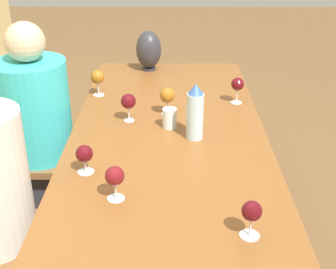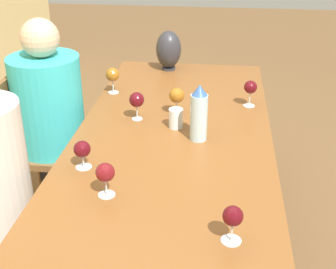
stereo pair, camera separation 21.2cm
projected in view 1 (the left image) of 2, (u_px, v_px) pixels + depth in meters
ground_plane at (168, 260)px, 2.58m from camera, size 14.00×14.00×0.00m
dining_table at (168, 155)px, 2.29m from camera, size 2.50×0.99×0.73m
water_bottle at (195, 112)px, 2.25m from camera, size 0.08×0.08×0.28m
water_tumbler at (170, 118)px, 2.40m from camera, size 0.07×0.07×0.10m
vase at (149, 50)px, 3.19m from camera, size 0.17×0.17×0.27m
wine_glass_0 at (84, 154)px, 1.98m from camera, size 0.07×0.07×0.13m
wine_glass_1 at (128, 102)px, 2.44m from camera, size 0.08×0.08×0.15m
wine_glass_2 at (238, 85)px, 2.67m from camera, size 0.07×0.07×0.15m
wine_glass_3 at (115, 177)px, 1.79m from camera, size 0.08×0.08×0.14m
wine_glass_4 at (98, 77)px, 2.77m from camera, size 0.08×0.08×0.16m
wine_glass_5 at (252, 212)px, 1.59m from camera, size 0.07×0.07×0.14m
wine_glass_6 at (167, 96)px, 2.52m from camera, size 0.08×0.08×0.15m
chair_far at (28, 149)px, 2.69m from camera, size 0.44×0.44×0.91m
person_far at (39, 125)px, 2.63m from camera, size 0.40×0.40×1.23m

